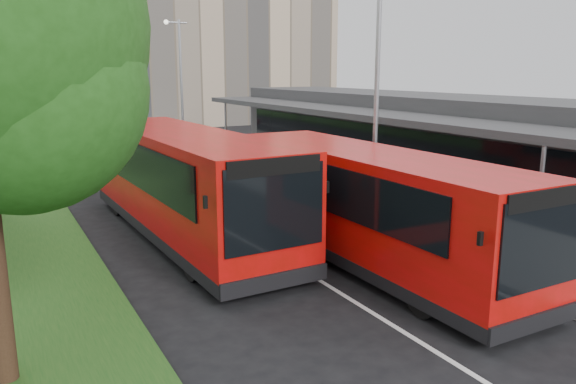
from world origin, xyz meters
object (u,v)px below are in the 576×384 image
at_px(bus_main, 368,206).
at_px(bollard, 208,146).
at_px(car_near, 101,125).
at_px(litter_bin, 283,167).
at_px(car_far, 50,120).
at_px(bus_second, 185,184).
at_px(lamp_post_far, 180,76).
at_px(lamp_post_near, 375,82).

height_order(bus_main, bollard, bus_main).
bearing_deg(car_near, litter_bin, -61.01).
xyz_separation_m(bus_main, litter_bin, (3.48, 11.41, -0.94)).
xyz_separation_m(litter_bin, car_far, (-6.73, 34.45, -0.09)).
xyz_separation_m(car_near, car_far, (-3.15, 8.17, -0.03)).
distance_m(bus_second, litter_bin, 9.83).
relative_size(lamp_post_far, litter_bin, 8.62).
xyz_separation_m(lamp_post_far, bus_second, (-5.79, -18.23, -3.04)).
bearing_deg(litter_bin, bus_main, -106.95).
distance_m(bus_main, bus_second, 5.83).
relative_size(bus_second, car_far, 3.69).
distance_m(lamp_post_near, lamp_post_far, 20.00).
bearing_deg(lamp_post_near, litter_bin, 81.79).
relative_size(bus_main, car_far, 3.39).
bearing_deg(litter_bin, lamp_post_near, -98.21).
xyz_separation_m(bus_main, bus_second, (-3.55, 4.62, 0.13)).
bearing_deg(car_far, car_near, -85.50).
xyz_separation_m(lamp_post_far, litter_bin, (1.23, -11.44, -4.10)).
height_order(lamp_post_far, car_near, lamp_post_far).
relative_size(bus_second, litter_bin, 12.58).
distance_m(lamp_post_near, bus_second, 6.77).
height_order(car_near, car_far, car_near).
bearing_deg(bus_main, car_near, 89.65).
xyz_separation_m(lamp_post_near, car_near, (-2.35, 34.84, -4.17)).
distance_m(lamp_post_far, car_far, 24.02).
relative_size(bus_second, bollard, 10.70).
distance_m(lamp_post_near, car_near, 35.17).
relative_size(lamp_post_far, car_far, 2.53).
bearing_deg(bollard, lamp_post_far, 98.42).
bearing_deg(bus_main, lamp_post_near, 51.32).
height_order(lamp_post_near, car_far, lamp_post_near).
xyz_separation_m(lamp_post_far, car_far, (-5.50, 23.01, -4.20)).
height_order(bus_main, bus_second, bus_second).
xyz_separation_m(lamp_post_far, car_near, (-2.35, 14.84, -4.17)).
height_order(lamp_post_far, litter_bin, lamp_post_far).
height_order(lamp_post_near, litter_bin, lamp_post_near).
bearing_deg(litter_bin, bollard, 95.23).
bearing_deg(lamp_post_far, bollard, -81.58).
relative_size(lamp_post_far, bus_second, 0.69).
bearing_deg(lamp_post_far, bus_main, -95.61).
bearing_deg(bollard, bus_second, -112.81).
bearing_deg(lamp_post_near, bus_second, 163.03).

